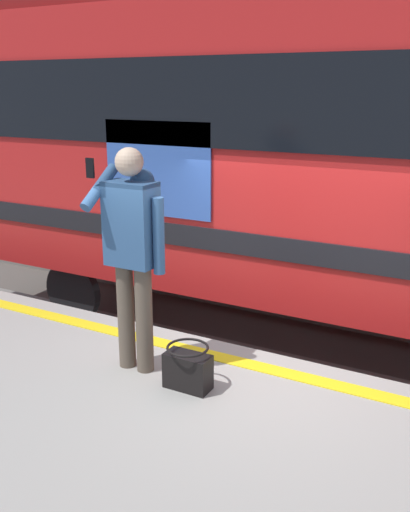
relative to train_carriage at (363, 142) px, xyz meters
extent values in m
plane|color=#4C4742|center=(0.23, 2.31, -2.63)|extent=(24.94, 24.94, 0.00)
cube|color=yellow|center=(0.23, 2.61, -1.65)|extent=(16.21, 0.16, 0.01)
cube|color=slate|center=(0.23, 0.71, -2.55)|extent=(21.50, 0.08, 0.16)
cube|color=slate|center=(0.23, -0.72, -2.55)|extent=(21.50, 0.08, 0.16)
cube|color=red|center=(0.00, -0.01, -0.10)|extent=(10.64, 2.79, 3.15)
cube|color=black|center=(0.00, 1.41, 0.45)|extent=(10.11, 0.03, 0.90)
cube|color=black|center=(0.00, 1.41, -0.97)|extent=(10.11, 0.03, 0.24)
cube|color=#3359B2|center=(1.86, 1.41, -0.26)|extent=(1.33, 0.02, 1.03)
cylinder|color=black|center=(3.46, 1.11, -2.05)|extent=(0.84, 0.12, 0.84)
cylinder|color=black|center=(3.46, -1.12, -2.05)|extent=(0.84, 0.12, 0.84)
cylinder|color=brown|center=(0.91, 3.10, -1.21)|extent=(0.14, 0.14, 0.90)
cylinder|color=brown|center=(1.09, 3.10, -1.21)|extent=(0.14, 0.14, 0.90)
cube|color=#2D517F|center=(1.00, 3.10, -0.42)|extent=(0.40, 0.24, 0.66)
sphere|color=#2D517F|center=(1.00, 2.94, -0.11)|extent=(0.20, 0.20, 0.20)
sphere|color=beige|center=(1.00, 3.10, 0.06)|extent=(0.22, 0.22, 0.22)
cylinder|color=#2D517F|center=(0.75, 3.10, -0.49)|extent=(0.09, 0.09, 0.60)
cylinder|color=#2D517F|center=(1.23, 3.18, -0.14)|extent=(0.09, 0.42, 0.33)
cube|color=black|center=(1.23, 3.28, 0.02)|extent=(0.07, 0.02, 0.15)
cube|color=black|center=(0.45, 3.19, -1.52)|extent=(0.36, 0.18, 0.28)
torus|color=black|center=(0.45, 3.19, -1.31)|extent=(0.33, 0.33, 0.02)
camera|label=1|loc=(-1.58, 6.63, 0.60)|focal=40.17mm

